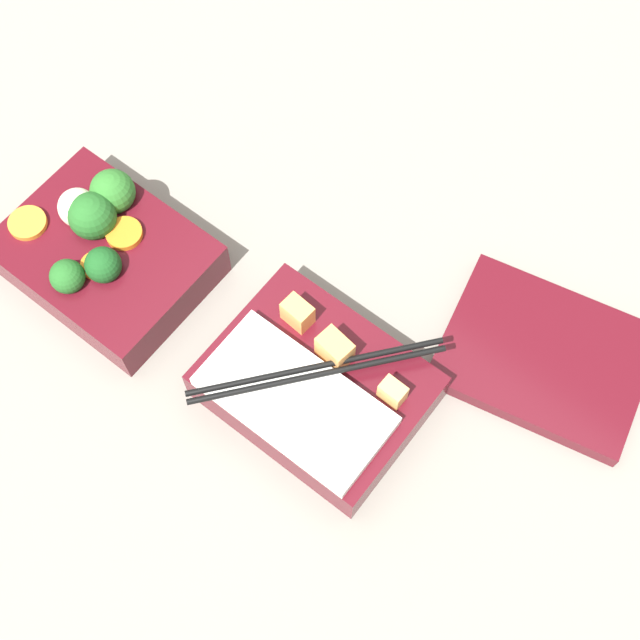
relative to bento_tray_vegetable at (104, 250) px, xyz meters
name	(u,v)px	position (x,y,z in m)	size (l,w,h in m)	color
ground_plane	(227,316)	(0.12, 0.03, -0.03)	(3.00, 3.00, 0.00)	gray
bento_tray_vegetable	(104,250)	(0.00, 0.00, 0.00)	(0.17, 0.13, 0.07)	#510F19
bento_tray_rice	(315,387)	(0.22, 0.01, 0.00)	(0.17, 0.17, 0.07)	#510F19
bento_lid	(544,356)	(0.36, 0.16, -0.02)	(0.17, 0.13, 0.02)	#510F19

